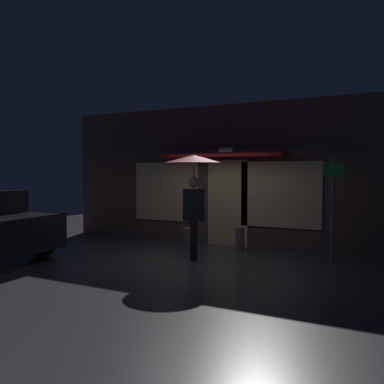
# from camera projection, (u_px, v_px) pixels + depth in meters

# --- Properties ---
(ground_plane) EXTENTS (18.00, 18.00, 0.00)m
(ground_plane) POSITION_uv_depth(u_px,v_px,m) (186.00, 261.00, 9.23)
(ground_plane) COLOR #423F44
(building_facade) EXTENTS (9.82, 1.00, 3.62)m
(building_facade) POSITION_uv_depth(u_px,v_px,m) (230.00, 175.00, 11.19)
(building_facade) COLOR brown
(building_facade) RESTS_ON ground
(person_with_umbrella) EXTENTS (1.26, 1.26, 2.26)m
(person_with_umbrella) POSITION_uv_depth(u_px,v_px,m) (194.00, 177.00, 9.27)
(person_with_umbrella) COLOR black
(person_with_umbrella) RESTS_ON ground
(street_sign_post) EXTENTS (0.40, 0.07, 2.20)m
(street_sign_post) POSITION_uv_depth(u_px,v_px,m) (333.00, 204.00, 8.77)
(street_sign_post) COLOR #595B60
(street_sign_post) RESTS_ON ground
(sidewalk_bollard) EXTENTS (0.27, 0.27, 0.54)m
(sidewalk_bollard) POSITION_uv_depth(u_px,v_px,m) (189.00, 239.00, 10.53)
(sidewalk_bollard) COLOR slate
(sidewalk_bollard) RESTS_ON ground
(sidewalk_bollard_2) EXTENTS (0.21, 0.21, 0.58)m
(sidewalk_bollard_2) POSITION_uv_depth(u_px,v_px,m) (240.00, 239.00, 10.31)
(sidewalk_bollard_2) COLOR slate
(sidewalk_bollard_2) RESTS_ON ground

